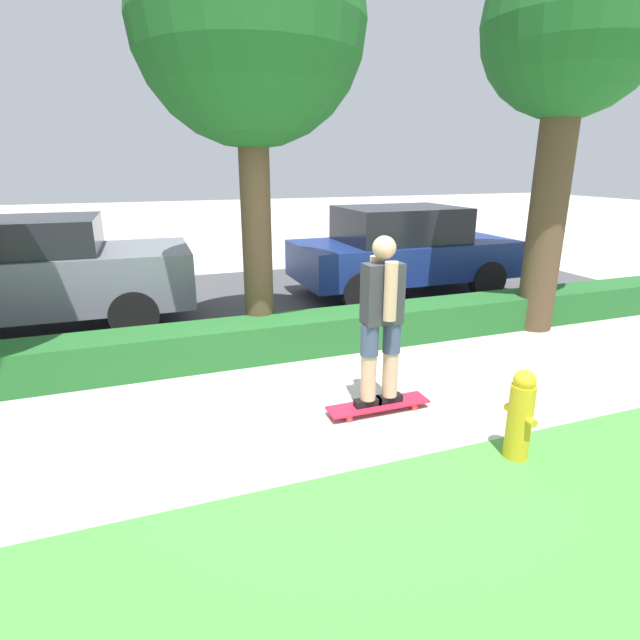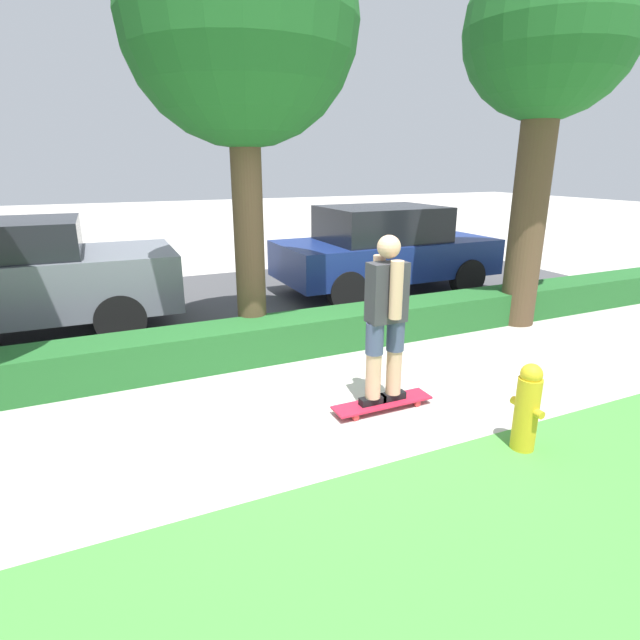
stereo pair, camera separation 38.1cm
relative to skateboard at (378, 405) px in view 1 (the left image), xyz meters
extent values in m
plane|color=#BCB7AD|center=(-0.52, 0.17, -0.07)|extent=(60.00, 60.00, 0.00)
cube|color=#474749|center=(-0.52, 4.37, -0.06)|extent=(14.60, 5.00, 0.01)
cube|color=#236028|center=(-0.52, 1.77, 0.17)|extent=(14.60, 0.60, 0.46)
cube|color=red|center=(0.00, 0.00, 0.00)|extent=(1.01, 0.24, 0.02)
cylinder|color=red|center=(0.34, -0.09, -0.04)|extent=(0.06, 0.04, 0.06)
cylinder|color=red|center=(0.34, 0.09, -0.04)|extent=(0.06, 0.04, 0.06)
cylinder|color=red|center=(-0.34, -0.09, -0.04)|extent=(0.06, 0.04, 0.06)
cylinder|color=red|center=(-0.34, 0.09, -0.04)|extent=(0.06, 0.04, 0.06)
cube|color=black|center=(-0.11, 0.00, 0.05)|extent=(0.26, 0.09, 0.07)
cylinder|color=tan|center=(-0.11, 0.00, 0.46)|extent=(0.15, 0.15, 0.74)
cylinder|color=#3D4766|center=(-0.11, 0.00, 0.68)|extent=(0.17, 0.17, 0.30)
cube|color=black|center=(0.11, 0.00, 0.05)|extent=(0.26, 0.09, 0.07)
cylinder|color=tan|center=(0.11, 0.00, 0.46)|extent=(0.15, 0.15, 0.74)
cylinder|color=#3D4766|center=(0.11, 0.00, 0.68)|extent=(0.17, 0.17, 0.30)
cube|color=#333338|center=(0.00, 0.00, 1.10)|extent=(0.36, 0.19, 0.55)
cylinder|color=tan|center=(0.00, -0.15, 1.16)|extent=(0.12, 0.12, 0.52)
cylinder|color=tan|center=(0.00, 0.15, 1.16)|extent=(0.12, 0.12, 0.52)
sphere|color=tan|center=(0.00, 0.00, 1.51)|extent=(0.21, 0.21, 0.21)
cylinder|color=brown|center=(-0.64, 2.12, 1.44)|extent=(0.36, 0.36, 3.02)
sphere|color=#1E5B23|center=(-0.64, 2.12, 3.66)|extent=(2.57, 2.57, 2.57)
cylinder|color=brown|center=(3.28, 1.56, 1.59)|extent=(0.49, 0.49, 3.31)
sphere|color=#1E5B23|center=(3.28, 1.56, 3.85)|extent=(2.22, 2.22, 2.22)
cube|color=slate|center=(-3.54, 3.91, 0.65)|extent=(4.48, 1.86, 0.78)
cube|color=black|center=(-3.68, 3.91, 1.28)|extent=(2.34, 1.61, 0.47)
cylinder|color=black|center=(-2.16, 3.08, 0.26)|extent=(0.66, 0.21, 0.66)
cylinder|color=black|center=(-2.16, 4.73, 0.26)|extent=(0.66, 0.21, 0.66)
cube|color=navy|center=(2.49, 4.02, 0.58)|extent=(3.96, 1.81, 0.63)
cube|color=black|center=(2.37, 4.02, 1.19)|extent=(2.07, 1.59, 0.60)
cylinder|color=black|center=(3.71, 3.20, 0.26)|extent=(0.66, 0.21, 0.66)
cylinder|color=black|center=(3.71, 4.84, 0.26)|extent=(0.66, 0.21, 0.66)
cylinder|color=black|center=(1.26, 3.20, 0.26)|extent=(0.66, 0.21, 0.66)
cylinder|color=black|center=(1.26, 4.84, 0.26)|extent=(0.66, 0.21, 0.66)
cylinder|color=gold|center=(0.69, -1.09, 0.25)|extent=(0.19, 0.19, 0.64)
sphere|color=gold|center=(0.69, -1.09, 0.61)|extent=(0.17, 0.17, 0.17)
cylinder|color=gold|center=(0.69, -1.19, 0.32)|extent=(0.07, 0.12, 0.07)
cylinder|color=gold|center=(0.69, -0.99, 0.32)|extent=(0.07, 0.12, 0.07)
camera|label=1|loc=(-2.00, -3.87, 2.21)|focal=28.00mm
camera|label=2|loc=(-2.36, -3.73, 2.21)|focal=28.00mm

